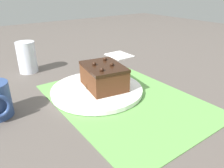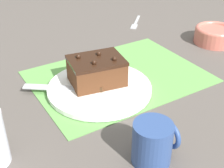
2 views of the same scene
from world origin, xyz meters
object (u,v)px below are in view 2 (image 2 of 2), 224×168
Objects in this scene: dessert_fork at (136,23)px; coffee_mug at (153,143)px; chocolate_cake at (97,71)px; small_bowl at (215,35)px; cake_plate at (100,88)px; serving_knife at (77,87)px.

coffee_mug is at bearing 101.43° from dessert_fork.
small_bowl is (0.48, 0.04, -0.02)m from chocolate_cake.
coffee_mug is (-0.03, -0.26, 0.03)m from cake_plate.
small_bowl is at bearing 156.27° from dessert_fork.
dessert_fork is at bearing 44.42° from cake_plate.
dessert_fork is at bearing 42.97° from chocolate_cake.
coffee_mug is at bearing -97.67° from chocolate_cake.
serving_knife is 0.54m from dessert_fork.
cake_plate is 1.52× the size of serving_knife.
chocolate_cake is 0.48m from small_bowl.
dessert_fork is (0.36, 0.34, -0.05)m from chocolate_cake.
coffee_mug reaches higher than cake_plate.
serving_knife is 0.28m from coffee_mug.
cake_plate is 0.06m from serving_knife.
chocolate_cake is (0.00, 0.02, 0.04)m from cake_plate.
dessert_fork is (-0.12, 0.29, -0.03)m from small_bowl.
coffee_mug reaches higher than serving_knife.
serving_knife is at bearing -175.92° from chocolate_cake.
serving_knife is (-0.06, 0.02, 0.01)m from cake_plate.
small_bowl is 0.61m from coffee_mug.
small_bowl is (0.48, 0.07, 0.02)m from cake_plate.
coffee_mug is (0.02, -0.28, 0.02)m from serving_knife.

